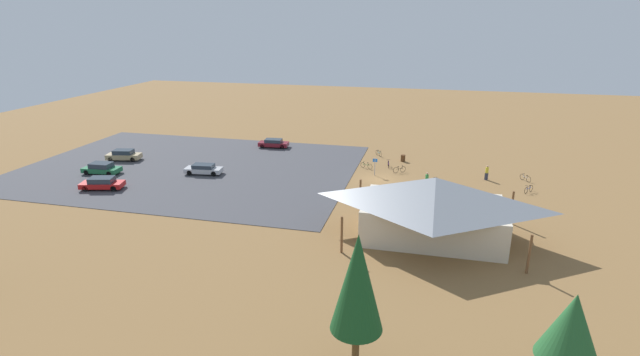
% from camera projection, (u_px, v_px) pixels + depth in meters
% --- Properties ---
extents(ground, '(160.00, 160.00, 0.00)m').
position_uv_depth(ground, '(379.00, 180.00, 55.70)').
color(ground, olive).
rests_on(ground, ground).
extents(parking_lot_asphalt, '(41.65, 30.30, 0.05)m').
position_uv_depth(parking_lot_asphalt, '(190.00, 167.00, 60.64)').
color(parking_lot_asphalt, '#424247').
rests_on(parking_lot_asphalt, ground).
extents(bike_pavilion, '(14.48, 9.82, 5.45)m').
position_uv_depth(bike_pavilion, '(434.00, 204.00, 40.23)').
color(bike_pavilion, beige).
rests_on(bike_pavilion, ground).
extents(trash_bin, '(0.60, 0.60, 0.90)m').
position_uv_depth(trash_bin, '(403.00, 158.00, 63.00)').
color(trash_bin, brown).
rests_on(trash_bin, ground).
extents(lot_sign, '(0.56, 0.08, 2.20)m').
position_uv_depth(lot_sign, '(375.00, 164.00, 57.02)').
color(lot_sign, '#99999E').
rests_on(lot_sign, ground).
extents(pine_east, '(2.97, 2.97, 5.85)m').
position_uv_depth(pine_east, '(572.00, 327.00, 22.56)').
color(pine_east, brown).
rests_on(pine_east, ground).
extents(pine_mideast, '(2.76, 2.76, 8.10)m').
position_uv_depth(pine_mideast, '(357.00, 283.00, 23.81)').
color(pine_mideast, brown).
rests_on(pine_mideast, ground).
extents(bicycle_blue_by_bin, '(1.12, 1.39, 0.85)m').
position_uv_depth(bicycle_blue_by_bin, '(529.00, 189.00, 51.67)').
color(bicycle_blue_by_bin, black).
rests_on(bicycle_blue_by_bin, ground).
extents(bicycle_black_lone_west, '(1.46, 1.04, 0.92)m').
position_uv_depth(bicycle_black_lone_west, '(399.00, 170.00, 58.36)').
color(bicycle_black_lone_west, black).
rests_on(bicycle_black_lone_west, ground).
extents(bicycle_silver_trailside, '(1.02, 1.39, 0.78)m').
position_uv_depth(bicycle_silver_trailside, '(525.00, 178.00, 55.36)').
color(bicycle_silver_trailside, black).
rests_on(bicycle_silver_trailside, ground).
extents(bicycle_green_yard_left, '(1.62, 0.80, 0.79)m').
position_uv_depth(bicycle_green_yard_left, '(366.00, 166.00, 60.06)').
color(bicycle_green_yard_left, black).
rests_on(bicycle_green_yard_left, ground).
extents(bicycle_yellow_near_porch, '(0.82, 1.60, 0.77)m').
position_uv_depth(bicycle_yellow_near_porch, '(437.00, 182.00, 54.06)').
color(bicycle_yellow_near_porch, black).
rests_on(bicycle_yellow_near_porch, ground).
extents(bicycle_purple_front_row, '(0.48, 1.64, 0.87)m').
position_uv_depth(bicycle_purple_front_row, '(388.00, 164.00, 60.63)').
color(bicycle_purple_front_row, black).
rests_on(bicycle_purple_front_row, ground).
extents(bicycle_white_edge_north, '(1.08, 1.35, 0.83)m').
position_uv_depth(bicycle_white_edge_north, '(460.00, 189.00, 51.81)').
color(bicycle_white_edge_north, black).
rests_on(bicycle_white_edge_north, ground).
extents(bicycle_teal_yard_right, '(0.98, 1.41, 0.80)m').
position_uv_depth(bicycle_teal_yard_right, '(379.00, 153.00, 65.58)').
color(bicycle_teal_yard_right, black).
rests_on(bicycle_teal_yard_right, ground).
extents(car_red_end_stall, '(4.88, 2.89, 1.34)m').
position_uv_depth(car_red_end_stall, '(102.00, 183.00, 52.52)').
color(car_red_end_stall, red).
rests_on(car_red_end_stall, parking_lot_asphalt).
extents(car_green_second_row, '(4.57, 2.17, 1.36)m').
position_uv_depth(car_green_second_row, '(102.00, 168.00, 57.78)').
color(car_green_second_row, '#1E6B3D').
rests_on(car_green_second_row, parking_lot_asphalt).
extents(car_silver_near_entry, '(4.62, 2.18, 1.24)m').
position_uv_depth(car_silver_near_entry, '(204.00, 169.00, 57.63)').
color(car_silver_near_entry, '#BCBCC1').
rests_on(car_silver_near_entry, parking_lot_asphalt).
extents(car_maroon_inner_stall, '(4.46, 2.06, 1.25)m').
position_uv_depth(car_maroon_inner_stall, '(274.00, 143.00, 69.68)').
color(car_maroon_inner_stall, maroon).
rests_on(car_maroon_inner_stall, parking_lot_asphalt).
extents(car_tan_by_curb, '(4.65, 2.57, 1.43)m').
position_uv_depth(car_tan_by_curb, '(124.00, 155.00, 63.31)').
color(car_tan_by_curb, tan).
rests_on(car_tan_by_curb, parking_lot_asphalt).
extents(visitor_near_lot, '(0.39, 0.36, 1.67)m').
position_uv_depth(visitor_near_lot, '(434.00, 190.00, 49.82)').
color(visitor_near_lot, '#2D3347').
rests_on(visitor_near_lot, ground).
extents(visitor_by_pavilion, '(0.38, 0.40, 1.74)m').
position_uv_depth(visitor_by_pavilion, '(427.00, 180.00, 53.13)').
color(visitor_by_pavilion, '#2D3347').
rests_on(visitor_by_pavilion, ground).
extents(visitor_at_bikes, '(0.40, 0.39, 1.77)m').
position_uv_depth(visitor_at_bikes, '(487.00, 172.00, 55.58)').
color(visitor_at_bikes, '#2D3347').
rests_on(visitor_at_bikes, ground).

